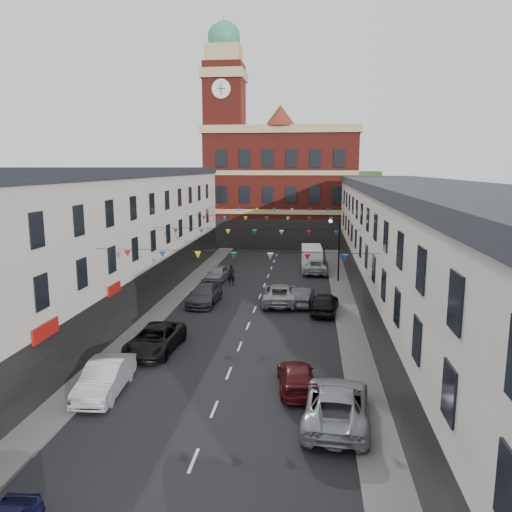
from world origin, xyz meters
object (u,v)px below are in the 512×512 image
at_px(car_right_d, 325,303).
at_px(car_right_e, 302,296).
at_px(car_left_c, 155,339).
at_px(car_right_f, 316,266).
at_px(car_left_d, 205,295).
at_px(moving_car, 280,294).
at_px(white_van, 312,258).
at_px(car_left_b, 105,378).
at_px(car_left_e, 218,274).
at_px(car_right_c, 297,377).
at_px(street_lamp, 337,241).
at_px(car_right_b, 336,404).
at_px(pedestrian, 231,275).

distance_m(car_right_d, car_right_e, 2.61).
distance_m(car_left_c, car_right_f, 25.18).
bearing_deg(car_left_c, car_left_d, 89.01).
bearing_deg(moving_car, white_van, -102.55).
relative_size(car_left_c, white_van, 1.01).
xyz_separation_m(car_left_b, car_right_e, (9.10, 16.63, -0.07)).
bearing_deg(car_left_e, car_left_d, -80.61).
height_order(car_right_c, car_right_f, car_right_f).
height_order(car_left_d, car_right_e, car_left_d).
height_order(car_left_c, car_left_d, car_left_c).
xyz_separation_m(street_lamp, car_left_b, (-12.05, -24.98, -3.11)).
xyz_separation_m(car_left_b, car_right_d, (10.79, 14.65, -0.01)).
height_order(car_right_d, moving_car, moving_car).
relative_size(street_lamp, car_left_b, 1.25).
height_order(street_lamp, car_left_c, street_lamp).
bearing_deg(car_left_b, white_van, 69.20).
relative_size(car_right_b, car_right_d, 1.26).
height_order(car_left_d, car_left_e, car_left_d).
bearing_deg(car_right_f, white_van, -76.13).
distance_m(street_lamp, car_right_f, 5.36).
height_order(car_left_e, car_right_c, car_left_e).
bearing_deg(car_right_e, white_van, -86.12).
bearing_deg(car_right_e, car_left_d, 10.14).
distance_m(car_left_b, pedestrian, 22.71).
distance_m(car_right_c, car_right_f, 27.47).
height_order(car_right_d, pedestrian, pedestrian).
distance_m(moving_car, white_van, 14.28).
bearing_deg(moving_car, car_right_f, -106.38).
bearing_deg(white_van, car_right_c, -93.56).
distance_m(car_left_c, car_right_d, 13.55).
relative_size(car_left_b, car_right_f, 0.89).
distance_m(car_right_b, white_van, 32.58).
relative_size(car_left_d, car_right_c, 1.18).
bearing_deg(white_van, pedestrian, -132.95).
xyz_separation_m(car_left_c, car_right_c, (8.43, -4.17, -0.11)).
relative_size(car_left_d, car_left_e, 1.20).
bearing_deg(car_right_d, car_right_c, 89.77).
height_order(car_right_c, car_right_e, car_right_e).
bearing_deg(car_right_c, car_right_b, 114.14).
height_order(car_right_d, white_van, white_van).
height_order(car_left_d, moving_car, moving_car).
xyz_separation_m(car_right_b, car_right_e, (-1.77, 18.16, -0.08)).
xyz_separation_m(moving_car, pedestrian, (-4.80, 5.59, 0.17)).
bearing_deg(moving_car, car_left_d, 5.35).
bearing_deg(car_left_c, white_van, 73.12).
relative_size(car_left_c, moving_car, 0.93).
height_order(car_right_b, moving_car, car_right_b).
relative_size(car_left_c, pedestrian, 2.76).
bearing_deg(pedestrian, moving_car, -52.61).
relative_size(car_right_b, moving_car, 1.01).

